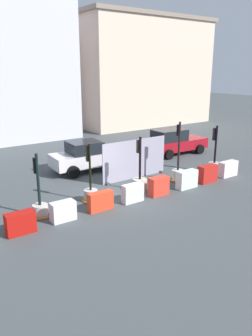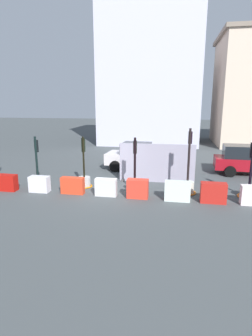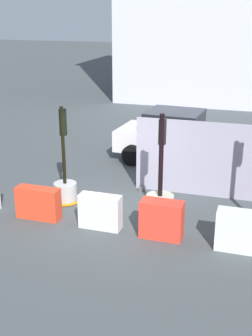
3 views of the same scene
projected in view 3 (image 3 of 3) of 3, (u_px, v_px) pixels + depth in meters
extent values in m
plane|color=#43494B|center=(109.00, 214.00, 11.59)|extent=(120.00, 120.00, 0.00)
cylinder|color=#AEADAB|center=(65.00, 192.00, 12.25)|extent=(0.63, 0.63, 0.53)
cylinder|color=black|center=(63.00, 146.00, 11.81)|extent=(0.09, 0.09, 2.11)
cube|color=black|center=(63.00, 122.00, 11.72)|extent=(0.17, 0.18, 0.71)
sphere|color=red|center=(63.00, 113.00, 11.72)|extent=(0.09, 0.09, 0.09)
sphere|color=orange|center=(64.00, 121.00, 11.80)|extent=(0.09, 0.09, 0.09)
sphere|color=green|center=(64.00, 130.00, 11.88)|extent=(0.09, 0.09, 0.09)
torus|color=orange|center=(66.00, 200.00, 12.33)|extent=(0.82, 0.82, 0.07)
cylinder|color=#BBB89F|center=(160.00, 206.00, 11.36)|extent=(0.71, 0.71, 0.57)
cylinder|color=black|center=(161.00, 156.00, 10.91)|extent=(0.12, 0.12, 2.10)
cube|color=black|center=(162.00, 132.00, 10.84)|extent=(0.17, 0.15, 0.63)
sphere|color=red|center=(163.00, 123.00, 10.84)|extent=(0.10, 0.10, 0.10)
sphere|color=orange|center=(163.00, 131.00, 10.91)|extent=(0.10, 0.10, 0.10)
sphere|color=green|center=(163.00, 139.00, 10.98)|extent=(0.10, 0.10, 0.10)
cube|color=red|center=(38.00, 203.00, 11.21)|extent=(1.13, 0.37, 0.82)
cube|color=silver|center=(100.00, 212.00, 10.71)|extent=(1.02, 0.37, 0.84)
cube|color=red|center=(162.00, 219.00, 10.26)|extent=(0.98, 0.47, 0.89)
cube|color=silver|center=(242.00, 231.00, 9.69)|extent=(1.14, 0.45, 0.91)
cube|color=silver|center=(176.00, 141.00, 15.41)|extent=(4.15, 2.18, 0.72)
cube|color=black|center=(175.00, 121.00, 15.20)|extent=(1.93, 1.79, 0.67)
cylinder|color=black|center=(132.00, 155.00, 15.09)|extent=(0.72, 0.33, 0.70)
cylinder|color=black|center=(151.00, 140.00, 16.83)|extent=(0.72, 0.33, 0.70)
cylinder|color=black|center=(206.00, 164.00, 14.22)|extent=(0.72, 0.33, 0.70)
cylinder|color=black|center=(217.00, 147.00, 15.97)|extent=(0.72, 0.33, 0.70)
cube|color=#9C97AC|center=(209.00, 160.00, 12.34)|extent=(4.13, 0.04, 2.14)
cube|color=#4C4C4C|center=(143.00, 187.00, 13.20)|extent=(0.16, 0.50, 0.10)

